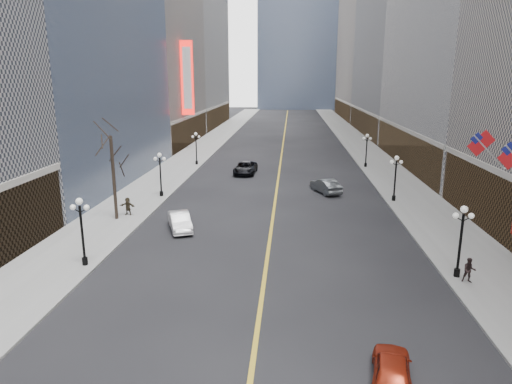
% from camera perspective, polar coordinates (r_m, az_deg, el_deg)
% --- Properties ---
extents(sidewalk_east, '(6.00, 230.00, 0.15)m').
position_cam_1_polar(sidewalk_east, '(69.02, 14.82, 3.62)').
color(sidewalk_east, gray).
rests_on(sidewalk_east, ground).
extents(sidewalk_west, '(6.00, 230.00, 0.15)m').
position_cam_1_polar(sidewalk_west, '(69.62, -8.53, 4.02)').
color(sidewalk_west, gray).
rests_on(sidewalk_west, ground).
extents(lane_line, '(0.25, 200.00, 0.02)m').
position_cam_1_polar(lane_line, '(77.76, 3.28, 5.15)').
color(lane_line, gold).
rests_on(lane_line, ground).
extents(bldg_east_c, '(26.60, 40.60, 48.80)m').
position_cam_1_polar(bldg_east_c, '(107.36, 20.99, 19.68)').
color(bldg_east_c, gray).
rests_on(bldg_east_c, ground).
extents(bldg_east_d, '(26.60, 46.60, 62.80)m').
position_cam_1_polar(bldg_east_d, '(149.80, 16.41, 20.86)').
color(bldg_east_d, '#A79A8A').
rests_on(bldg_east_d, ground).
extents(bldg_west_c, '(26.60, 30.60, 50.80)m').
position_cam_1_polar(bldg_west_c, '(90.46, -17.20, 21.84)').
color(bldg_west_c, '#A79A8A').
rests_on(bldg_west_c, ground).
extents(streetlamp_east_1, '(1.26, 0.44, 4.52)m').
position_cam_1_polar(streetlamp_east_1, '(30.14, 24.28, -4.81)').
color(streetlamp_east_1, black).
rests_on(streetlamp_east_1, sidewalk_east).
extents(streetlamp_east_2, '(1.26, 0.44, 4.52)m').
position_cam_1_polar(streetlamp_east_2, '(46.88, 17.05, 2.23)').
color(streetlamp_east_2, black).
rests_on(streetlamp_east_2, sidewalk_east).
extents(streetlamp_east_3, '(1.26, 0.44, 4.52)m').
position_cam_1_polar(streetlamp_east_3, '(64.31, 13.66, 5.51)').
color(streetlamp_east_3, black).
rests_on(streetlamp_east_3, sidewalk_east).
extents(streetlamp_west_1, '(1.26, 0.44, 4.52)m').
position_cam_1_polar(streetlamp_west_1, '(31.28, -20.99, -3.83)').
color(streetlamp_west_1, black).
rests_on(streetlamp_west_1, sidewalk_west).
extents(streetlamp_west_2, '(1.26, 0.44, 4.52)m').
position_cam_1_polar(streetlamp_west_2, '(47.62, -11.88, 2.72)').
color(streetlamp_west_2, black).
rests_on(streetlamp_west_2, sidewalk_west).
extents(streetlamp_west_3, '(1.26, 0.44, 4.52)m').
position_cam_1_polar(streetlamp_west_3, '(64.85, -7.49, 5.85)').
color(streetlamp_west_3, black).
rests_on(streetlamp_west_3, sidewalk_west).
extents(flag_5, '(2.87, 0.12, 2.87)m').
position_cam_1_polar(flag_5, '(36.84, 26.54, 5.22)').
color(flag_5, '#B2B2B7').
rests_on(flag_5, ground).
extents(theatre_marquee, '(2.00, 0.55, 12.00)m').
position_cam_1_polar(theatre_marquee, '(78.76, -8.58, 13.89)').
color(theatre_marquee, red).
rests_on(theatre_marquee, ground).
extents(tree_west_far, '(3.60, 3.60, 7.92)m').
position_cam_1_polar(tree_west_far, '(40.16, -17.61, 5.14)').
color(tree_west_far, '#2D231C').
rests_on(tree_west_far, sidewalk_west).
extents(car_nb_mid, '(2.98, 4.64, 1.44)m').
position_cam_1_polar(car_nb_mid, '(37.53, -9.48, -3.65)').
color(car_nb_mid, silver).
rests_on(car_nb_mid, ground).
extents(car_nb_far, '(2.88, 5.74, 1.56)m').
position_cam_1_polar(car_nb_far, '(58.73, -1.32, 3.02)').
color(car_nb_far, black).
rests_on(car_nb_far, ground).
extents(car_sb_mid, '(2.23, 4.06, 1.31)m').
position_cam_1_polar(car_sb_mid, '(20.37, 16.62, -20.45)').
color(car_sb_mid, maroon).
rests_on(car_sb_mid, ground).
extents(car_sb_far, '(3.34, 4.96, 1.55)m').
position_cam_1_polar(car_sb_far, '(49.53, 8.70, 0.78)').
color(car_sb_far, '#45494C').
rests_on(car_sb_far, ground).
extents(ped_east_walk, '(0.80, 0.53, 1.53)m').
position_cam_1_polar(ped_east_walk, '(30.24, 25.10, -8.86)').
color(ped_east_walk, black).
rests_on(ped_east_walk, sidewalk_east).
extents(ped_west_far, '(1.52, 0.64, 1.59)m').
position_cam_1_polar(ped_west_far, '(42.11, -15.73, -1.72)').
color(ped_west_far, black).
rests_on(ped_west_far, sidewalk_west).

